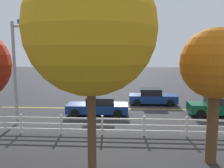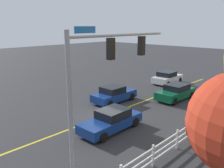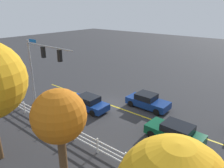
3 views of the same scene
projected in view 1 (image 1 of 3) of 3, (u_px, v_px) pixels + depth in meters
name	position (u px, v px, depth m)	size (l,w,h in m)	color
ground_plane	(116.00, 109.00, 19.92)	(120.00, 120.00, 0.00)	#2D2D30
lane_center_stripe	(164.00, 109.00, 19.69)	(28.00, 0.16, 0.01)	gold
signal_assembly	(42.00, 52.00, 14.98)	(6.57, 0.38, 6.76)	gray
car_1	(152.00, 97.00, 21.54)	(4.28, 1.95, 1.46)	navy
car_2	(219.00, 106.00, 17.62)	(4.35, 2.06, 1.44)	#0C4C2D
car_3	(98.00, 106.00, 17.85)	(4.60, 1.91, 1.40)	navy
white_rail_fence	(165.00, 126.00, 13.26)	(26.10, 0.10, 1.15)	white
tree_0	(216.00, 65.00, 9.64)	(2.91, 2.91, 5.70)	brown
tree_1	(91.00, 30.00, 8.38)	(4.77, 4.77, 7.88)	brown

